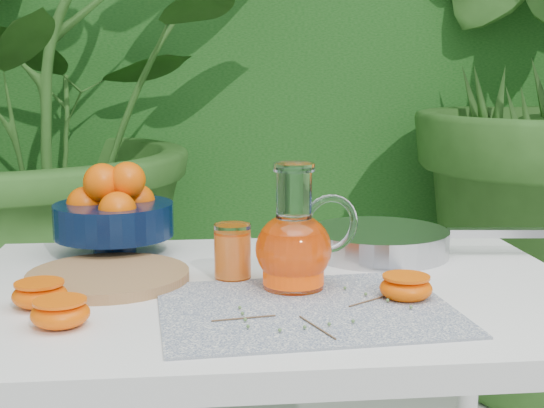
{
  "coord_description": "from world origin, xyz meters",
  "views": [
    {
      "loc": [
        -0.26,
        -1.22,
        1.09
      ],
      "look_at": [
        -0.13,
        -0.03,
        0.88
      ],
      "focal_mm": 50.0,
      "sensor_mm": 36.0,
      "label": 1
    }
  ],
  "objects": [
    {
      "name": "hedge_backdrop",
      "position": [
        0.06,
        2.06,
        1.19
      ],
      "size": [
        8.0,
        1.65,
        2.5
      ],
      "color": "#164F16",
      "rests_on": "ground"
    },
    {
      "name": "potted_plant_left",
      "position": [
        -0.8,
        1.25,
        1.01
      ],
      "size": [
        2.66,
        2.66,
        2.01
      ],
      "primitive_type": "imported",
      "rotation": [
        0.0,
        0.0,
        0.42
      ],
      "color": "#2F5B1F",
      "rests_on": "ground"
    },
    {
      "name": "potted_plant_right",
      "position": [
        0.93,
        1.29,
        1.09
      ],
      "size": [
        2.7,
        2.7,
        2.19
      ],
      "primitive_type": "imported",
      "rotation": [
        0.0,
        0.0,
        1.85
      ],
      "color": "#2F5B1F",
      "rests_on": "ground"
    },
    {
      "name": "white_table",
      "position": [
        -0.13,
        -0.05,
        0.67
      ],
      "size": [
        1.0,
        0.7,
        0.75
      ],
      "color": "white",
      "rests_on": "ground"
    },
    {
      "name": "placemat",
      "position": [
        -0.1,
        -0.18,
        0.75
      ],
      "size": [
        0.44,
        0.36,
        0.0
      ],
      "primitive_type": "cube",
      "rotation": [
        0.0,
        0.0,
        0.07
      ],
      "color": "#0C1D47",
      "rests_on": "white_table"
    },
    {
      "name": "cutting_board",
      "position": [
        -0.4,
        0.0,
        0.76
      ],
      "size": [
        0.33,
        0.33,
        0.02
      ],
      "primitive_type": "cylinder",
      "rotation": [
        0.0,
        0.0,
        -0.28
      ],
      "color": "#986B44",
      "rests_on": "white_table"
    },
    {
      "name": "fruit_bowl",
      "position": [
        -0.41,
        0.19,
        0.83
      ],
      "size": [
        0.27,
        0.27,
        0.18
      ],
      "color": "black",
      "rests_on": "white_table"
    },
    {
      "name": "juice_pitcher",
      "position": [
        -0.1,
        -0.08,
        0.82
      ],
      "size": [
        0.18,
        0.14,
        0.2
      ],
      "color": "white",
      "rests_on": "white_table"
    },
    {
      "name": "juice_tumbler",
      "position": [
        -0.19,
        -0.01,
        0.8
      ],
      "size": [
        0.07,
        0.07,
        0.09
      ],
      "color": "white",
      "rests_on": "white_table"
    },
    {
      "name": "saute_pan",
      "position": [
        0.09,
        0.14,
        0.78
      ],
      "size": [
        0.47,
        0.29,
        0.05
      ],
      "color": "#AFAEB3",
      "rests_on": "white_table"
    },
    {
      "name": "orange_halves",
      "position": [
        -0.29,
        -0.16,
        0.77
      ],
      "size": [
        0.64,
        0.19,
        0.04
      ],
      "color": "#FF5E02",
      "rests_on": "white_table"
    },
    {
      "name": "thyme_sprigs",
      "position": [
        -0.09,
        -0.21,
        0.76
      ],
      "size": [
        0.3,
        0.22,
        0.01
      ],
      "color": "brown",
      "rests_on": "white_table"
    }
  ]
}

